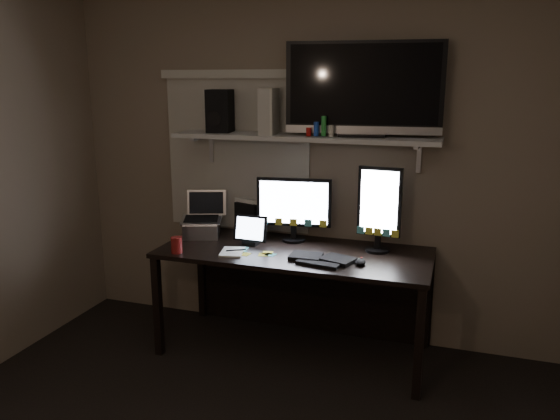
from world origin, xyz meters
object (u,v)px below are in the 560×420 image
at_px(tablet, 251,230).
at_px(laptop, 201,216).
at_px(mouse, 361,262).
at_px(cup, 177,245).
at_px(monitor_landscape, 294,209).
at_px(desk, 299,270).
at_px(monitor_portrait, 379,209).
at_px(game_console, 270,111).
at_px(tv, 364,89).
at_px(keyboard, 322,258).
at_px(speaker, 220,111).

height_order(tablet, laptop, laptop).
distance_m(mouse, cup, 1.20).
relative_size(monitor_landscape, laptop, 1.64).
relative_size(desk, monitor_portrait, 3.13).
xyz_separation_m(monitor_portrait, game_console, (-0.76, 0.03, 0.61)).
bearing_deg(game_console, mouse, -32.51).
bearing_deg(mouse, laptop, 160.17).
bearing_deg(desk, tv, 13.73).
xyz_separation_m(keyboard, tv, (0.17, 0.36, 1.04)).
bearing_deg(desk, laptop, -178.16).
xyz_separation_m(desk, keyboard, (0.22, -0.26, 0.19)).
height_order(keyboard, tv, tv).
xyz_separation_m(mouse, cup, (-1.19, -0.15, 0.04)).
height_order(tv, speaker, tv).
height_order(cup, game_console, game_console).
relative_size(desk, speaker, 6.11).
relative_size(cup, tv, 0.11).
relative_size(tv, game_console, 3.28).
height_order(desk, game_console, game_console).
height_order(tablet, speaker, speaker).
bearing_deg(keyboard, game_console, 153.32).
height_order(monitor_landscape, cup, monitor_landscape).
xyz_separation_m(monitor_portrait, speaker, (-1.14, 0.06, 0.61)).
bearing_deg(game_console, monitor_landscape, 2.56).
bearing_deg(tv, speaker, 174.71).
bearing_deg(monitor_portrait, tv, 162.94).
bearing_deg(game_console, speaker, 168.41).
height_order(mouse, tablet, tablet).
bearing_deg(game_console, laptop, -177.47).
bearing_deg(tablet, laptop, 174.04).
relative_size(keyboard, cup, 3.88).
distance_m(desk, tv, 1.29).
height_order(monitor_portrait, speaker, speaker).
height_order(monitor_portrait, game_console, game_console).
distance_m(tv, speaker, 1.01).
bearing_deg(mouse, cup, 178.58).
bearing_deg(laptop, keyboard, -33.42).
bearing_deg(speaker, tv, -9.05).
relative_size(desk, game_console, 5.91).
bearing_deg(desk, speaker, 171.49).
relative_size(monitor_landscape, monitor_portrait, 0.91).
relative_size(mouse, speaker, 0.33).
height_order(desk, keyboard, keyboard).
height_order(desk, monitor_portrait, monitor_portrait).
distance_m(monitor_portrait, cup, 1.35).
distance_m(laptop, cup, 0.40).
bearing_deg(cup, tablet, 39.07).
bearing_deg(tv, keyboard, -120.76).
bearing_deg(laptop, monitor_portrait, -16.77).
height_order(monitor_landscape, game_console, game_console).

